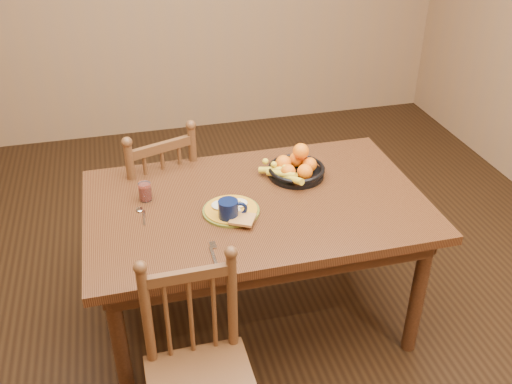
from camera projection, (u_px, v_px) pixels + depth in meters
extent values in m
cube|color=black|center=(256.00, 317.00, 3.10)|extent=(4.50, 5.00, 0.01)
cube|color=black|center=(256.00, 205.00, 2.72)|extent=(1.60, 1.00, 0.04)
cube|color=black|center=(237.00, 175.00, 3.10)|extent=(1.40, 0.04, 0.10)
cube|color=black|center=(281.00, 272.00, 2.41)|extent=(1.40, 0.04, 0.10)
cube|color=black|center=(392.00, 198.00, 2.91)|extent=(0.04, 0.84, 0.10)
cube|color=black|center=(104.00, 239.00, 2.61)|extent=(0.04, 0.84, 0.10)
cylinder|color=black|center=(121.00, 350.00, 2.44)|extent=(0.07, 0.07, 0.70)
cylinder|color=black|center=(418.00, 295.00, 2.73)|extent=(0.07, 0.07, 0.70)
cylinder|color=black|center=(113.00, 241.00, 3.10)|extent=(0.07, 0.07, 0.70)
cylinder|color=black|center=(353.00, 206.00, 3.39)|extent=(0.07, 0.07, 0.70)
cube|color=#472815|center=(154.00, 202.00, 3.27)|extent=(0.54, 0.53, 0.04)
cylinder|color=#472815|center=(172.00, 213.00, 3.59)|extent=(0.04, 0.04, 0.42)
cylinder|color=#472815|center=(118.00, 231.00, 3.43)|extent=(0.04, 0.04, 0.42)
cylinder|color=#472815|center=(197.00, 239.00, 3.35)|extent=(0.04, 0.04, 0.42)
cylinder|color=#472815|center=(141.00, 260.00, 3.19)|extent=(0.04, 0.04, 0.42)
cylinder|color=#472815|center=(194.00, 168.00, 3.08)|extent=(0.04, 0.04, 0.51)
cylinder|color=#472815|center=(133.00, 187.00, 2.92)|extent=(0.04, 0.04, 0.51)
cylinder|color=#472815|center=(165.00, 185.00, 3.03)|extent=(0.02, 0.02, 0.39)
cube|color=#472815|center=(161.00, 147.00, 2.91)|extent=(0.34, 0.14, 0.05)
cylinder|color=#472815|center=(236.00, 384.00, 2.47)|extent=(0.03, 0.03, 0.40)
cylinder|color=#472815|center=(147.00, 317.00, 2.17)|extent=(0.04, 0.04, 0.48)
cylinder|color=#472815|center=(232.00, 301.00, 2.25)|extent=(0.04, 0.04, 0.48)
cylinder|color=#472815|center=(191.00, 318.00, 2.24)|extent=(0.02, 0.02, 0.37)
cube|color=#472815|center=(188.00, 276.00, 2.12)|extent=(0.34, 0.03, 0.05)
cylinder|color=#59601E|center=(231.00, 211.00, 2.62)|extent=(0.26, 0.26, 0.01)
cylinder|color=#C48219|center=(231.00, 210.00, 2.62)|extent=(0.24, 0.24, 0.01)
ellipsoid|color=silver|center=(220.00, 205.00, 2.63)|extent=(0.08, 0.08, 0.01)
cube|color=#F2E08C|center=(220.00, 203.00, 2.63)|extent=(0.02, 0.02, 0.01)
ellipsoid|color=silver|center=(239.00, 203.00, 2.65)|extent=(0.08, 0.08, 0.01)
cube|color=#F2E08C|center=(239.00, 201.00, 2.64)|extent=(0.02, 0.02, 0.01)
ellipsoid|color=silver|center=(232.00, 211.00, 2.59)|extent=(0.08, 0.08, 0.01)
cube|color=#F2E08C|center=(232.00, 209.00, 2.58)|extent=(0.02, 0.02, 0.01)
cube|color=brown|center=(243.00, 219.00, 2.53)|extent=(0.14, 0.14, 0.01)
cube|color=silver|center=(214.00, 257.00, 2.33)|extent=(0.01, 0.15, 0.00)
cube|color=silver|center=(213.00, 245.00, 2.41)|extent=(0.03, 0.05, 0.00)
cube|color=silver|center=(144.00, 218.00, 2.58)|extent=(0.02, 0.12, 0.00)
ellipsoid|color=silver|center=(139.00, 209.00, 2.64)|extent=(0.03, 0.04, 0.01)
cylinder|color=#091233|center=(228.00, 211.00, 2.55)|extent=(0.09, 0.09, 0.10)
torus|color=#091233|center=(240.00, 209.00, 2.56)|extent=(0.07, 0.02, 0.07)
cylinder|color=black|center=(228.00, 202.00, 2.52)|extent=(0.08, 0.08, 0.00)
cylinder|color=silver|center=(145.00, 192.00, 2.69)|extent=(0.06, 0.06, 0.09)
cylinder|color=maroon|center=(145.00, 193.00, 2.70)|extent=(0.05, 0.05, 0.07)
cylinder|color=black|center=(296.00, 174.00, 2.90)|extent=(0.28, 0.28, 0.02)
torus|color=black|center=(296.00, 168.00, 2.89)|extent=(0.29, 0.29, 0.02)
cylinder|color=black|center=(296.00, 176.00, 2.91)|extent=(0.10, 0.10, 0.01)
sphere|color=orange|center=(310.00, 165.00, 2.89)|extent=(0.07, 0.07, 0.07)
sphere|color=orange|center=(297.00, 159.00, 2.94)|extent=(0.08, 0.08, 0.08)
sphere|color=orange|center=(283.00, 163.00, 2.90)|extent=(0.08, 0.08, 0.08)
sphere|color=orange|center=(288.00, 171.00, 2.83)|extent=(0.07, 0.07, 0.07)
sphere|color=orange|center=(305.00, 172.00, 2.83)|extent=(0.08, 0.08, 0.08)
sphere|color=orange|center=(301.00, 151.00, 2.88)|extent=(0.08, 0.08, 0.08)
cylinder|color=yellow|center=(282.00, 174.00, 2.83)|extent=(0.10, 0.17, 0.07)
cylinder|color=yellow|center=(275.00, 170.00, 2.87)|extent=(0.14, 0.15, 0.07)
cylinder|color=yellow|center=(290.00, 178.00, 2.80)|extent=(0.06, 0.18, 0.07)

